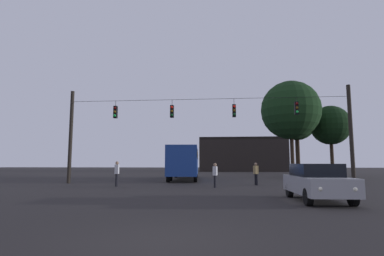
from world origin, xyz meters
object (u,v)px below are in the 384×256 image
Objects in this scene: car_near_right at (317,181)px; pedestrian_crossing_center at (256,172)px; pedestrian_crossing_left at (117,172)px; tree_left_silhouette at (296,121)px; tree_right_far at (330,125)px; tree_behind_building at (291,110)px; city_bus at (184,160)px; pedestrian_crossing_right at (215,174)px.

car_near_right is 9.16m from pedestrian_crossing_center.
pedestrian_crossing_left is 9.69m from pedestrian_crossing_center.
tree_left_silhouette reaches higher than tree_right_far.
tree_left_silhouette is at bearing 72.63° from tree_behind_building.
tree_behind_building is at bearing 65.16° from pedestrian_crossing_center.
city_bus is at bearing -158.38° from tree_right_far.
city_bus is at bearing 68.49° from pedestrian_crossing_left.
tree_left_silhouette is 8.62m from tree_behind_building.
tree_right_far is at bearing 53.20° from pedestrian_crossing_center.
tree_left_silhouette reaches higher than car_near_right.
pedestrian_crossing_left is 1.08× the size of pedestrian_crossing_right.
city_bus reaches higher than pedestrian_crossing_center.
pedestrian_crossing_left is at bearing 175.72° from pedestrian_crossing_right.
tree_left_silhouette is at bearing 68.28° from pedestrian_crossing_center.
city_bus reaches higher than pedestrian_crossing_left.
pedestrian_crossing_center reaches higher than pedestrian_crossing_right.
tree_right_far is at bearing 69.23° from car_near_right.
pedestrian_crossing_left is 6.65m from pedestrian_crossing_right.
pedestrian_crossing_left is at bearing -141.84° from tree_right_far.
city_bus is 1.07× the size of tree_behind_building.
tree_right_far is (8.45, 22.27, 5.00)m from car_near_right.
tree_left_silhouette is at bearing 77.63° from car_near_right.
tree_left_silhouette is 6.48m from tree_right_far.
tree_left_silhouette reaches higher than city_bus.
car_near_right is 2.75× the size of pedestrian_crossing_center.
pedestrian_crossing_right reaches higher than car_near_right.
city_bus is 12.87m from tree_behind_building.
pedestrian_crossing_center is 0.20× the size of tree_right_far.
city_bus reaches higher than car_near_right.
pedestrian_crossing_right is (-4.30, 6.55, 0.08)m from car_near_right.
tree_left_silhouette reaches higher than pedestrian_crossing_center.
car_near_right is 0.42× the size of tree_behind_building.
pedestrian_crossing_left is 1.06× the size of pedestrian_crossing_center.
pedestrian_crossing_right is at bearing -115.83° from tree_left_silhouette.
city_bus is 19.01m from tree_left_silhouette.
car_near_right is 2.80× the size of pedestrian_crossing_right.
pedestrian_crossing_right is at bearing -129.03° from tree_right_far.
tree_behind_building is (-2.57, -8.22, 0.07)m from tree_left_silhouette.
tree_right_far is (4.84, 2.30, -1.41)m from tree_behind_building.
pedestrian_crossing_right is (-2.85, -2.50, -0.02)m from pedestrian_crossing_center.
pedestrian_crossing_left is at bearing -111.51° from city_bus.
tree_right_far is at bearing 38.16° from pedestrian_crossing_left.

